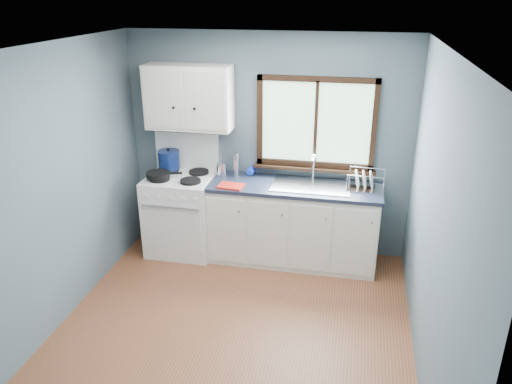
% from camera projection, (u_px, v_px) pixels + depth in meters
% --- Properties ---
extents(floor, '(3.20, 3.60, 0.02)m').
position_uv_depth(floor, '(230.00, 337.00, 4.49)').
color(floor, brown).
rests_on(floor, ground).
extents(ceiling, '(3.20, 3.60, 0.02)m').
position_uv_depth(ceiling, '(224.00, 48.00, 3.54)').
color(ceiling, white).
rests_on(ceiling, wall_back).
extents(wall_back, '(3.20, 0.02, 2.50)m').
position_uv_depth(wall_back, '(268.00, 146.00, 5.65)').
color(wall_back, '#4F5F67').
rests_on(wall_back, ground).
extents(wall_front, '(3.20, 0.02, 2.50)m').
position_uv_depth(wall_front, '(131.00, 364.00, 2.37)').
color(wall_front, '#4F5F67').
rests_on(wall_front, ground).
extents(wall_left, '(0.02, 3.60, 2.50)m').
position_uv_depth(wall_left, '(47.00, 195.00, 4.31)').
color(wall_left, '#4F5F67').
rests_on(wall_left, ground).
extents(wall_right, '(0.02, 3.60, 2.50)m').
position_uv_depth(wall_right, '(436.00, 228.00, 3.71)').
color(wall_right, '#4F5F67').
rests_on(wall_right, ground).
extents(gas_range, '(0.76, 0.69, 1.36)m').
position_uv_depth(gas_range, '(182.00, 211.00, 5.81)').
color(gas_range, white).
rests_on(gas_range, floor).
extents(base_cabinets, '(1.85, 0.60, 0.88)m').
position_uv_depth(base_cabinets, '(293.00, 227.00, 5.62)').
color(base_cabinets, silver).
rests_on(base_cabinets, floor).
extents(countertop, '(1.89, 0.64, 0.04)m').
position_uv_depth(countertop, '(294.00, 187.00, 5.43)').
color(countertop, black).
rests_on(countertop, base_cabinets).
extents(sink, '(0.84, 0.46, 0.44)m').
position_uv_depth(sink, '(311.00, 191.00, 5.41)').
color(sink, silver).
rests_on(sink, countertop).
extents(window, '(1.36, 0.10, 1.03)m').
position_uv_depth(window, '(316.00, 130.00, 5.43)').
color(window, '#9EC6A8').
rests_on(window, wall_back).
extents(upper_cabinets, '(0.95, 0.35, 0.70)m').
position_uv_depth(upper_cabinets, '(189.00, 97.00, 5.44)').
color(upper_cabinets, silver).
rests_on(upper_cabinets, wall_back).
extents(skillet, '(0.42, 0.35, 0.05)m').
position_uv_depth(skillet, '(158.00, 175.00, 5.53)').
color(skillet, black).
rests_on(skillet, gas_range).
extents(stockpot, '(0.27, 0.27, 0.25)m').
position_uv_depth(stockpot, '(169.00, 160.00, 5.76)').
color(stockpot, '#0C1A48').
rests_on(stockpot, gas_range).
extents(utensil_crock, '(0.12, 0.12, 0.38)m').
position_uv_depth(utensil_crock, '(222.00, 169.00, 5.68)').
color(utensil_crock, silver).
rests_on(utensil_crock, countertop).
extents(thermos, '(0.08, 0.08, 0.28)m').
position_uv_depth(thermos, '(236.00, 164.00, 5.64)').
color(thermos, silver).
rests_on(thermos, countertop).
extents(soap_bottle, '(0.09, 0.09, 0.23)m').
position_uv_depth(soap_bottle, '(250.00, 167.00, 5.63)').
color(soap_bottle, '#1434CD').
rests_on(soap_bottle, countertop).
extents(dish_towel, '(0.29, 0.22, 0.02)m').
position_uv_depth(dish_towel, '(231.00, 186.00, 5.37)').
color(dish_towel, red).
rests_on(dish_towel, countertop).
extents(dish_rack, '(0.41, 0.33, 0.20)m').
position_uv_depth(dish_rack, '(365.00, 184.00, 5.31)').
color(dish_rack, silver).
rests_on(dish_rack, countertop).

